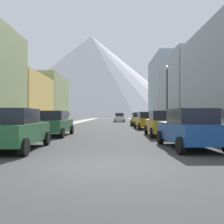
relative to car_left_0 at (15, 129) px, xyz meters
The scene contains 22 objects.
ground_plane 5.11m from the car_left_0, 41.02° to the right, with size 400.00×400.00×0.00m, color #373737.
sidewalk_left 31.80m from the car_left_0, 94.42° to the left, with size 2.50×100.00×0.15m, color gray.
sidewalk_right 33.26m from the car_left_0, 72.41° to the left, with size 2.50×100.00×0.15m, color gray.
storefront_left_2 18.72m from the car_left_0, 112.26° to the left, with size 7.00×9.65×6.02m.
storefront_left_3 28.97m from the car_left_0, 105.96° to the left, with size 8.75×10.96×7.44m.
storefront_right_2 26.33m from the car_left_0, 56.58° to the left, with size 6.45×11.25×9.24m.
storefront_right_3 37.67m from the car_left_0, 64.75° to the left, with size 9.57×12.56×11.75m.
car_left_0 is the anchor object (origin of this frame).
car_left_1 6.95m from the car_left_0, 90.02° to the left, with size 2.13×4.43×1.78m.
car_right_0 7.62m from the car_left_0, ahead, with size 2.24×4.48×1.78m.
car_right_1 10.18m from the car_left_0, 41.76° to the left, with size 2.14×4.44×1.78m.
car_right_2 17.15m from the car_left_0, 63.69° to the left, with size 2.23×4.47×1.78m.
car_right_3 23.68m from the car_left_0, 71.29° to the left, with size 2.07×4.40×1.78m.
car_driving_0 47.49m from the car_left_0, 83.47° to the left, with size 2.06×4.40×1.78m.
car_driving_1 39.90m from the car_left_0, 82.22° to the left, with size 2.06×4.40×1.78m.
parking_meter_near 9.77m from the car_left_0, 12.11° to the left, with size 0.14×0.10×1.33m.
trash_bin_right 12.10m from the car_left_0, 32.95° to the left, with size 0.59×0.59×0.98m.
potted_plant_0 18.95m from the car_left_0, 55.25° to the left, with size 0.64×0.64×0.89m.
potted_plant_1 9.95m from the car_left_0, 108.76° to the left, with size 0.76×0.76×1.08m.
pedestrian_0 13.55m from the car_left_0, 42.12° to the left, with size 0.36×0.36×1.56m.
streetlamp_right 15.64m from the car_left_0, 53.38° to the left, with size 0.36×0.36×5.86m.
mountain_backdrop 260.98m from the car_left_0, 94.52° to the left, with size 206.83×206.83×86.87m, color silver.
Camera 1 is at (0.40, -7.21, 1.53)m, focal length 39.61 mm.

